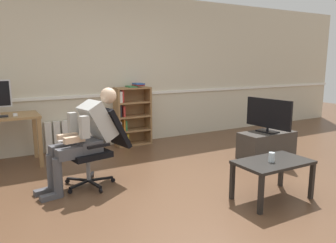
{
  "coord_description": "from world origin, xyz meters",
  "views": [
    {
      "loc": [
        -2.0,
        -2.96,
        1.52
      ],
      "look_at": [
        0.15,
        0.85,
        0.7
      ],
      "focal_mm": 34.54,
      "sensor_mm": 36.0,
      "label": 1
    }
  ],
  "objects_px": {
    "radiator": "(74,135)",
    "tv_screen": "(268,115)",
    "bookshelf": "(130,116)",
    "drinking_glass": "(272,157)",
    "person_seated": "(85,135)",
    "tv_stand": "(267,145)",
    "computer_mouse": "(15,115)",
    "coffee_table": "(273,166)",
    "office_chair": "(99,143)"
  },
  "relations": [
    {
      "from": "tv_stand",
      "to": "tv_screen",
      "type": "height_order",
      "value": "tv_screen"
    },
    {
      "from": "tv_screen",
      "to": "coffee_table",
      "type": "distance_m",
      "value": 1.66
    },
    {
      "from": "tv_screen",
      "to": "drinking_glass",
      "type": "bearing_deg",
      "value": 128.26
    },
    {
      "from": "person_seated",
      "to": "tv_stand",
      "type": "distance_m",
      "value": 2.87
    },
    {
      "from": "coffee_table",
      "to": "drinking_glass",
      "type": "distance_m",
      "value": 0.12
    },
    {
      "from": "coffee_table",
      "to": "office_chair",
      "type": "bearing_deg",
      "value": 137.02
    },
    {
      "from": "radiator",
      "to": "coffee_table",
      "type": "relative_size",
      "value": 1.11
    },
    {
      "from": "tv_stand",
      "to": "tv_screen",
      "type": "bearing_deg",
      "value": 6.85
    },
    {
      "from": "coffee_table",
      "to": "bookshelf",
      "type": "bearing_deg",
      "value": 98.16
    },
    {
      "from": "person_seated",
      "to": "tv_stand",
      "type": "relative_size",
      "value": 1.32
    },
    {
      "from": "tv_stand",
      "to": "office_chair",
      "type": "bearing_deg",
      "value": 174.78
    },
    {
      "from": "person_seated",
      "to": "tv_screen",
      "type": "relative_size",
      "value": 1.48
    },
    {
      "from": "office_chair",
      "to": "radiator",
      "type": "bearing_deg",
      "value": 167.06
    },
    {
      "from": "tv_screen",
      "to": "coffee_table",
      "type": "bearing_deg",
      "value": 129.05
    },
    {
      "from": "radiator",
      "to": "tv_screen",
      "type": "relative_size",
      "value": 1.14
    },
    {
      "from": "tv_screen",
      "to": "radiator",
      "type": "bearing_deg",
      "value": 46.42
    },
    {
      "from": "computer_mouse",
      "to": "drinking_glass",
      "type": "distance_m",
      "value": 3.49
    },
    {
      "from": "tv_stand",
      "to": "drinking_glass",
      "type": "xyz_separation_m",
      "value": [
        -1.18,
        -1.18,
        0.28
      ]
    },
    {
      "from": "tv_stand",
      "to": "coffee_table",
      "type": "height_order",
      "value": "coffee_table"
    },
    {
      "from": "bookshelf",
      "to": "tv_screen",
      "type": "relative_size",
      "value": 1.39
    },
    {
      "from": "office_chair",
      "to": "drinking_glass",
      "type": "height_order",
      "value": "office_chair"
    },
    {
      "from": "person_seated",
      "to": "tv_screen",
      "type": "xyz_separation_m",
      "value": [
        2.83,
        -0.21,
        0.05
      ]
    },
    {
      "from": "computer_mouse",
      "to": "tv_stand",
      "type": "height_order",
      "value": "computer_mouse"
    },
    {
      "from": "tv_stand",
      "to": "drinking_glass",
      "type": "height_order",
      "value": "drinking_glass"
    },
    {
      "from": "coffee_table",
      "to": "computer_mouse",
      "type": "bearing_deg",
      "value": 132.32
    },
    {
      "from": "tv_stand",
      "to": "coffee_table",
      "type": "relative_size",
      "value": 1.08
    },
    {
      "from": "radiator",
      "to": "tv_stand",
      "type": "xyz_separation_m",
      "value": [
        2.58,
        -1.93,
        -0.06
      ]
    },
    {
      "from": "office_chair",
      "to": "tv_screen",
      "type": "bearing_deg",
      "value": 74.26
    },
    {
      "from": "bookshelf",
      "to": "drinking_glass",
      "type": "distance_m",
      "value": 3.04
    },
    {
      "from": "computer_mouse",
      "to": "office_chair",
      "type": "height_order",
      "value": "office_chair"
    },
    {
      "from": "office_chair",
      "to": "person_seated",
      "type": "distance_m",
      "value": 0.22
    },
    {
      "from": "coffee_table",
      "to": "radiator",
      "type": "bearing_deg",
      "value": 115.02
    },
    {
      "from": "radiator",
      "to": "coffee_table",
      "type": "height_order",
      "value": "radiator"
    },
    {
      "from": "tv_stand",
      "to": "tv_screen",
      "type": "relative_size",
      "value": 1.12
    },
    {
      "from": "computer_mouse",
      "to": "office_chair",
      "type": "relative_size",
      "value": 0.1
    },
    {
      "from": "bookshelf",
      "to": "radiator",
      "type": "height_order",
      "value": "bookshelf"
    },
    {
      "from": "tv_screen",
      "to": "drinking_glass",
      "type": "relative_size",
      "value": 7.85
    },
    {
      "from": "bookshelf",
      "to": "radiator",
      "type": "bearing_deg",
      "value": 174.53
    },
    {
      "from": "radiator",
      "to": "office_chair",
      "type": "xyz_separation_m",
      "value": [
        -0.07,
        -1.69,
        0.25
      ]
    },
    {
      "from": "radiator",
      "to": "office_chair",
      "type": "distance_m",
      "value": 1.71
    },
    {
      "from": "bookshelf",
      "to": "drinking_glass",
      "type": "bearing_deg",
      "value": -82.7
    },
    {
      "from": "person_seated",
      "to": "tv_stand",
      "type": "bearing_deg",
      "value": 75.23
    },
    {
      "from": "bookshelf",
      "to": "tv_screen",
      "type": "height_order",
      "value": "bookshelf"
    },
    {
      "from": "radiator",
      "to": "drinking_glass",
      "type": "relative_size",
      "value": 8.95
    },
    {
      "from": "computer_mouse",
      "to": "bookshelf",
      "type": "height_order",
      "value": "bookshelf"
    },
    {
      "from": "computer_mouse",
      "to": "coffee_table",
      "type": "relative_size",
      "value": 0.12
    },
    {
      "from": "bookshelf",
      "to": "drinking_glass",
      "type": "height_order",
      "value": "bookshelf"
    },
    {
      "from": "office_chair",
      "to": "tv_stand",
      "type": "xyz_separation_m",
      "value": [
        2.65,
        -0.24,
        -0.31
      ]
    },
    {
      "from": "tv_stand",
      "to": "person_seated",
      "type": "bearing_deg",
      "value": 175.76
    },
    {
      "from": "office_chair",
      "to": "coffee_table",
      "type": "distance_m",
      "value": 2.08
    }
  ]
}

